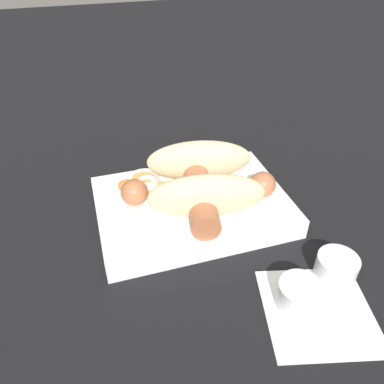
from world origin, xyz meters
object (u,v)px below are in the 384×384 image
bread_roll (203,177)px  condiment_cup_near (299,297)px  sausage (199,188)px  food_tray (192,206)px  condiment_cup_far (336,269)px

bread_roll → condiment_cup_near: bearing=104.7°
sausage → bread_roll: bearing=-131.8°
food_tray → condiment_cup_far: size_ratio=5.44×
sausage → food_tray: bearing=-27.5°
food_tray → bread_roll: bearing=-167.4°
food_tray → condiment_cup_near: bearing=109.7°
condiment_cup_near → bread_roll: bearing=-75.3°
condiment_cup_near → sausage: bearing=-72.4°
food_tray → condiment_cup_near: (-0.06, 0.17, -0.00)m
sausage → condiment_cup_near: sausage is taller
sausage → condiment_cup_far: 0.19m
bread_roll → sausage: (0.01, 0.01, -0.01)m
bread_roll → condiment_cup_far: (-0.10, 0.16, -0.04)m
condiment_cup_near → condiment_cup_far: (-0.06, -0.02, 0.00)m
bread_roll → food_tray: bearing=12.6°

